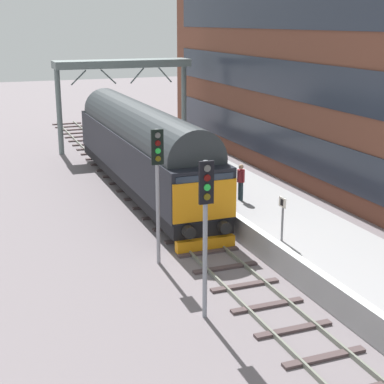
{
  "coord_description": "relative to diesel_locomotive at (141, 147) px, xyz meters",
  "views": [
    {
      "loc": [
        -8.4,
        -23.27,
        8.73
      ],
      "look_at": [
        0.2,
        -0.94,
        1.85
      ],
      "focal_mm": 55.79,
      "sensor_mm": 36.0,
      "label": 1
    }
  ],
  "objects": [
    {
      "name": "ground_plane",
      "position": [
        -0.0,
        -5.89,
        -2.48
      ],
      "size": [
        140.0,
        140.0,
        0.0
      ],
      "primitive_type": "plane",
      "color": "slate",
      "rests_on": "ground"
    },
    {
      "name": "track_main",
      "position": [
        -0.0,
        -5.89,
        -2.42
      ],
      "size": [
        2.5,
        60.0,
        0.15
      ],
      "color": "slate",
      "rests_on": "ground"
    },
    {
      "name": "station_platform",
      "position": [
        3.6,
        -5.89,
        -1.98
      ],
      "size": [
        4.0,
        44.0,
        1.01
      ],
      "color": "#9E9D9F",
      "rests_on": "ground"
    },
    {
      "name": "station_building",
      "position": [
        11.01,
        -3.87,
        3.01
      ],
      "size": [
        5.64,
        42.53,
        10.97
      ],
      "color": "brown",
      "rests_on": "ground"
    },
    {
      "name": "diesel_locomotive",
      "position": [
        0.0,
        0.0,
        0.0
      ],
      "size": [
        2.74,
        17.89,
        4.68
      ],
      "color": "black",
      "rests_on": "ground"
    },
    {
      "name": "signal_post_near",
      "position": [
        -2.11,
        -13.92,
        0.72
      ],
      "size": [
        0.44,
        0.22,
        4.92
      ],
      "color": "gray",
      "rests_on": "ground"
    },
    {
      "name": "signal_post_mid",
      "position": [
        -2.11,
        -9.36,
        0.81
      ],
      "size": [
        0.44,
        0.22,
        5.07
      ],
      "color": "gray",
      "rests_on": "ground"
    },
    {
      "name": "platform_number_sign",
      "position": [
        1.99,
        -11.25,
        -0.36
      ],
      "size": [
        0.1,
        0.44,
        1.64
      ],
      "color": "slate",
      "rests_on": "station_platform"
    },
    {
      "name": "waiting_passenger",
      "position": [
        2.82,
        -6.06,
        -0.49
      ],
      "size": [
        0.36,
        0.51,
        1.64
      ],
      "rotation": [
        0.0,
        0.0,
        1.65
      ],
      "color": "#26353B",
      "rests_on": "station_platform"
    },
    {
      "name": "overhead_footbridge",
      "position": [
        2.05,
        11.16,
        3.04
      ],
      "size": [
        9.3,
        2.0,
        6.19
      ],
      "color": "slate",
      "rests_on": "ground"
    }
  ]
}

